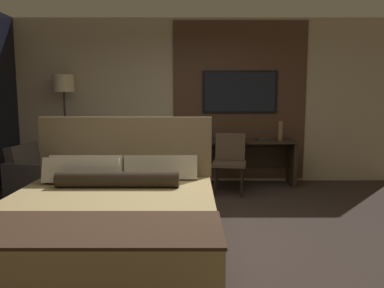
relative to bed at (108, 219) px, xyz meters
name	(u,v)px	position (x,y,z in m)	size (l,w,h in m)	color
ground_plane	(189,233)	(0.78, 0.46, -0.32)	(16.00, 16.00, 0.00)	#332823
wall_back_tv_panel	(196,101)	(0.89, 3.05, 1.08)	(7.20, 0.09, 2.80)	#BCAD8E
bed	(108,219)	(0.00, 0.00, 0.00)	(2.06, 2.26, 1.24)	#33281E
desk	(240,154)	(1.62, 2.75, 0.20)	(1.78, 0.54, 0.76)	#2D2319
tv	(239,92)	(1.62, 2.98, 1.24)	(1.28, 0.04, 0.72)	black
desk_chair	(229,157)	(1.39, 2.21, 0.23)	(0.57, 0.57, 0.91)	#4C3D2D
armchair_by_window	(42,179)	(-1.44, 2.00, -0.06)	(0.94, 0.96, 0.78)	#47423D
floor_lamp	(63,93)	(-1.31, 2.74, 1.23)	(0.34, 0.34, 1.84)	#282623
vase_tall	(280,131)	(2.27, 2.68, 0.60)	(0.08, 0.08, 0.31)	#846647
vase_short	(210,132)	(1.11, 2.65, 0.59)	(0.11, 0.11, 0.30)	#333338
book	(263,139)	(2.00, 2.72, 0.45)	(0.25, 0.20, 0.03)	#332D28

